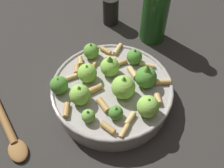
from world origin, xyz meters
TOP-DOWN VIEW (x-y plane):
  - ground_plane at (0.00, 0.00)m, footprint 2.40×2.40m
  - cooking_pan at (0.00, 0.00)m, footprint 0.25×0.25m
  - pepper_shaker at (-0.27, -0.05)m, footprint 0.04×0.04m
  - olive_oil_bottle at (-0.22, 0.07)m, footprint 0.07×0.07m
  - wooden_spoon at (0.10, -0.21)m, footprint 0.19×0.18m

SIDE VIEW (x-z plane):
  - ground_plane at x=0.00m, z-range 0.00..0.00m
  - wooden_spoon at x=0.10m, z-range 0.00..0.02m
  - cooking_pan at x=0.00m, z-range -0.02..0.09m
  - pepper_shaker at x=-0.27m, z-range 0.00..0.09m
  - olive_oil_bottle at x=-0.22m, z-range -0.02..0.20m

